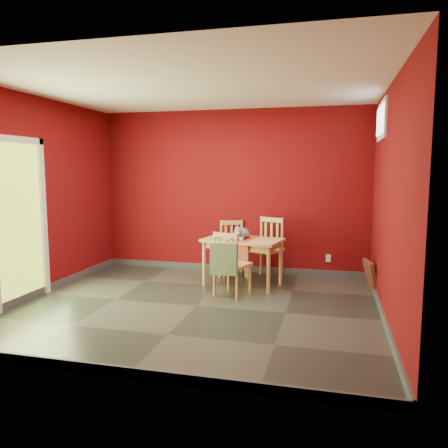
% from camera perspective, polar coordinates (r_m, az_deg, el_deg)
% --- Properties ---
extents(ground, '(4.50, 4.50, 0.00)m').
position_cam_1_polar(ground, '(5.63, -3.64, -10.62)').
color(ground, '#2D342D').
rests_on(ground, ground).
extents(room_shell, '(4.50, 4.50, 4.50)m').
position_cam_1_polar(room_shell, '(5.62, -3.64, -10.14)').
color(room_shell, '#620A0D').
rests_on(room_shell, ground).
extents(doorway, '(0.06, 1.01, 2.13)m').
position_cam_1_polar(doorway, '(6.12, -25.24, 0.89)').
color(doorway, '#B7D838').
rests_on(doorway, ground).
extents(window, '(0.05, 0.90, 0.50)m').
position_cam_1_polar(window, '(6.17, 19.89, 12.60)').
color(window, white).
rests_on(window, room_shell).
extents(outlet_plate, '(0.08, 0.02, 0.12)m').
position_cam_1_polar(outlet_plate, '(7.24, 13.47, -4.36)').
color(outlet_plate, silver).
rests_on(outlet_plate, room_shell).
extents(dining_table, '(1.23, 0.86, 0.70)m').
position_cam_1_polar(dining_table, '(6.47, 2.45, -2.71)').
color(dining_table, tan).
rests_on(dining_table, ground).
extents(table_runner, '(0.41, 0.67, 0.31)m').
position_cam_1_polar(table_runner, '(6.36, 2.27, -2.51)').
color(table_runner, '#A6472E').
rests_on(table_runner, dining_table).
extents(chair_far_left, '(0.54, 0.54, 0.88)m').
position_cam_1_polar(chair_far_left, '(7.18, 1.17, -3.05)').
color(chair_far_left, tan).
rests_on(chair_far_left, ground).
extents(chair_far_right, '(0.59, 0.59, 0.96)m').
position_cam_1_polar(chair_far_right, '(6.95, 5.59, -3.07)').
color(chair_far_right, tan).
rests_on(chair_far_right, ground).
extents(chair_near, '(0.53, 0.53, 0.89)m').
position_cam_1_polar(chair_near, '(5.94, 0.91, -5.14)').
color(chair_near, tan).
rests_on(chair_near, ground).
extents(tote_bag, '(0.36, 0.21, 0.49)m').
position_cam_1_polar(tote_bag, '(5.73, 0.01, -4.54)').
color(tote_bag, '#6B935F').
rests_on(tote_bag, chair_near).
extents(cat, '(0.31, 0.49, 0.23)m').
position_cam_1_polar(cat, '(6.42, 2.27, -0.94)').
color(cat, slate).
rests_on(cat, table_runner).
extents(picture_frame, '(0.22, 0.46, 0.44)m').
position_cam_1_polar(picture_frame, '(6.54, 18.58, -6.49)').
color(picture_frame, brown).
rests_on(picture_frame, ground).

